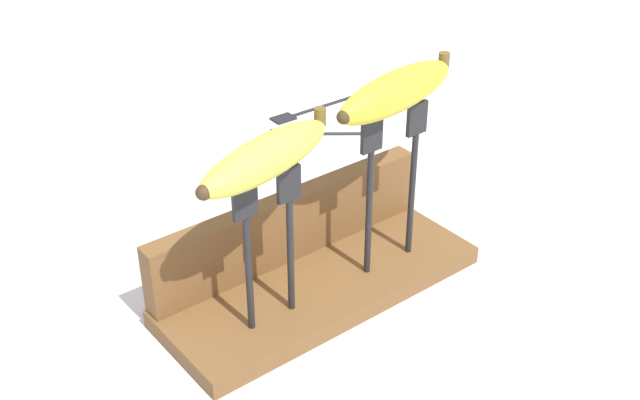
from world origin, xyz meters
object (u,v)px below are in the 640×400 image
at_px(fork_stand_right, 392,175).
at_px(banana_raised_left, 266,157).
at_px(banana_raised_right, 397,91).
at_px(wire_coil, 274,242).
at_px(fork_fallen_near, 308,132).
at_px(fork_stand_left, 269,235).
at_px(fork_fallen_far, 309,109).

xyz_separation_m(fork_stand_right, banana_raised_left, (-0.16, -0.00, 0.07)).
xyz_separation_m(banana_raised_right, wire_coil, (-0.07, 0.13, -0.23)).
xyz_separation_m(fork_stand_right, fork_fallen_near, (0.15, 0.34, -0.13)).
bearing_deg(fork_stand_left, fork_stand_right, 0.00).
bearing_deg(fork_fallen_far, fork_stand_right, -116.22).
relative_size(banana_raised_right, fork_fallen_near, 1.27).
bearing_deg(wire_coil, fork_fallen_far, 46.22).
height_order(banana_raised_left, banana_raised_right, banana_raised_right).
bearing_deg(fork_stand_right, fork_fallen_far, 63.78).
height_order(banana_raised_left, wire_coil, banana_raised_left).
bearing_deg(fork_fallen_far, wire_coil, -133.78).
relative_size(banana_raised_left, fork_fallen_near, 1.24).
relative_size(banana_raised_right, wire_coil, 2.14).
xyz_separation_m(fork_stand_right, wire_coil, (-0.07, 0.13, -0.13)).
xyz_separation_m(fork_stand_left, fork_fallen_far, (0.36, 0.41, -0.12)).
distance_m(fork_fallen_near, wire_coil, 0.30).
relative_size(fork_fallen_near, fork_fallen_far, 0.75).
height_order(banana_raised_left, fork_fallen_near, banana_raised_left).
xyz_separation_m(fork_stand_left, banana_raised_left, (-0.00, -0.00, 0.09)).
bearing_deg(fork_fallen_far, banana_raised_right, -116.23).
relative_size(fork_stand_right, fork_fallen_far, 0.99).
distance_m(fork_stand_right, fork_fallen_far, 0.47).
bearing_deg(wire_coil, fork_stand_right, -63.40).
height_order(fork_stand_right, fork_fallen_near, fork_stand_right).
relative_size(banana_raised_left, wire_coil, 2.09).
xyz_separation_m(banana_raised_left, fork_fallen_far, (0.36, 0.41, -0.20)).
xyz_separation_m(banana_raised_right, fork_fallen_near, (0.15, 0.34, -0.22)).
bearing_deg(fork_stand_left, banana_raised_right, -0.00).
height_order(fork_stand_left, fork_fallen_near, fork_stand_left).
height_order(banana_raised_right, fork_fallen_near, banana_raised_right).
bearing_deg(banana_raised_left, banana_raised_right, 0.00).
height_order(fork_stand_left, banana_raised_left, banana_raised_left).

